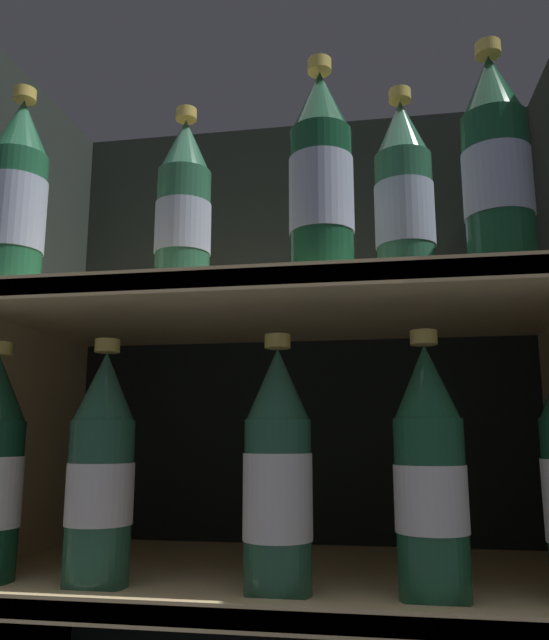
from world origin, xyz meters
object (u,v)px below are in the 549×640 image
Objects in this scene: bottle_lower_front_1 at (101,473)px; bottle_lower_front_2 at (278,476)px; bottle_upper_back_0 at (183,214)px; bottle_upper_back_1 at (404,201)px; bottle_upper_front_0 at (16,201)px; bottle_lower_front_3 at (430,476)px; bottle_upper_front_2 at (496,167)px; bottle_upper_front_1 at (321,180)px.

bottle_lower_front_1 is 0.19m from bottle_lower_front_2.
bottle_upper_back_0 is 1.00× the size of bottle_upper_back_1.
bottle_upper_back_0 is at bearing 23.38° from bottle_upper_front_0.
bottle_lower_front_1 is 1.00× the size of bottle_lower_front_2.
bottle_lower_front_2 is at bearing 180.00° from bottle_lower_front_3.
bottle_upper_back_0 is at bearing 164.50° from bottle_lower_front_3.
bottle_lower_front_3 is at bearing -180.00° from bottle_upper_front_2.
bottle_upper_front_2 is at bearing 0.00° from bottle_lower_front_2.
bottle_upper_front_2 and bottle_upper_back_0 have the same top height.
bottle_upper_front_2 and bottle_upper_back_1 have the same top height.
bottle_upper_front_1 is at bearing 0.00° from bottle_upper_front_0.
bottle_upper_front_0 is at bearing -180.00° from bottle_upper_front_2.
bottle_upper_front_0 is 0.33m from bottle_lower_front_1.
bottle_upper_front_2 is (0.18, 0.00, 0.00)m from bottle_upper_front_1.
bottle_upper_back_0 is at bearing 156.62° from bottle_upper_front_1.
bottle_lower_front_3 is at bearing -15.50° from bottle_upper_back_0.
bottle_upper_back_0 is at bearing 149.49° from bottle_lower_front_2.
bottle_upper_front_0 is 1.00× the size of bottle_upper_back_0.
bottle_lower_front_2 is (0.31, 0.00, -0.31)m from bottle_upper_front_0.
bottle_lower_front_3 is at bearing 0.00° from bottle_lower_front_2.
bottle_upper_front_0 is 0.36m from bottle_upper_front_1.
bottle_lower_front_1 is (-0.06, -0.08, -0.31)m from bottle_upper_back_0.
bottle_upper_front_2 is 1.00× the size of bottle_lower_front_2.
bottle_lower_front_1 is at bearing 180.00° from bottle_lower_front_3.
bottle_lower_front_1 is at bearing 180.00° from bottle_upper_front_2.
bottle_upper_back_1 is (0.27, 0.00, -0.00)m from bottle_upper_back_0.
bottle_upper_back_0 is 1.00× the size of bottle_lower_front_3.
bottle_lower_front_3 is (0.10, -0.00, -0.31)m from bottle_upper_front_1.
bottle_lower_front_2 is (-0.05, -0.00, -0.31)m from bottle_upper_front_1.
bottle_upper_front_1 reaches higher than bottle_lower_front_2.
bottle_lower_front_1 is (0.12, 0.00, -0.31)m from bottle_upper_front_0.
bottle_lower_front_2 is (-0.14, -0.08, -0.31)m from bottle_upper_back_1.
bottle_upper_front_0 is at bearing -156.62° from bottle_upper_back_0.
bottle_lower_front_3 is (0.28, -0.08, -0.31)m from bottle_upper_back_0.
bottle_upper_front_0 is 0.45m from bottle_upper_back_1.
bottle_upper_back_0 is at bearing 180.00° from bottle_upper_back_1.
bottle_upper_front_2 is at bearing 0.00° from bottle_upper_front_0.
bottle_lower_front_2 is at bearing -0.00° from bottle_lower_front_1.
bottle_upper_back_1 is at bearing 139.45° from bottle_upper_front_2.
bottle_lower_front_3 is (-0.08, -0.00, -0.31)m from bottle_upper_front_2.
bottle_lower_front_3 is (0.15, 0.00, 0.00)m from bottle_lower_front_2.
bottle_upper_front_2 is at bearing -40.55° from bottle_upper_back_1.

